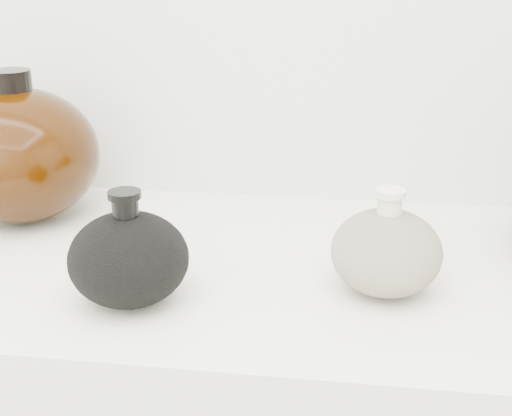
# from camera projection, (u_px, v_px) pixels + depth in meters

# --- Properties ---
(black_gourd_vase) EXTENTS (0.16, 0.16, 0.13)m
(black_gourd_vase) POSITION_uv_depth(u_px,v_px,m) (129.00, 258.00, 0.78)
(black_gourd_vase) COLOR black
(black_gourd_vase) RESTS_ON display_counter
(cream_gourd_vase) EXTENTS (0.16, 0.16, 0.12)m
(cream_gourd_vase) POSITION_uv_depth(u_px,v_px,m) (386.00, 251.00, 0.81)
(cream_gourd_vase) COLOR beige
(cream_gourd_vase) RESTS_ON display_counter
(left_round_pot) EXTENTS (0.30, 0.30, 0.22)m
(left_round_pot) POSITION_uv_depth(u_px,v_px,m) (19.00, 154.00, 1.01)
(left_round_pot) COLOR black
(left_round_pot) RESTS_ON display_counter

